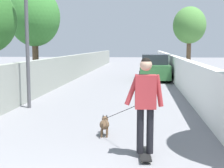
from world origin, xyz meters
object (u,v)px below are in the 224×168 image
(skateboard, at_px, (145,154))
(person_skateboarder, at_px, (146,98))
(tree_right_near, at_px, (189,26))
(car_near, at_px, (154,68))
(lamp_post, at_px, (26,14))
(dog, at_px, (105,124))
(tree_left_mid, at_px, (34,17))

(skateboard, distance_m, person_skateboarder, 1.05)
(skateboard, bearing_deg, tree_right_near, -10.52)
(tree_right_near, xyz_separation_m, car_near, (-2.38, 2.36, -2.67))
(skateboard, bearing_deg, lamp_post, 41.32)
(person_skateboarder, bearing_deg, skateboard, -18.43)
(lamp_post, relative_size, car_near, 1.04)
(skateboard, height_order, dog, dog)
(tree_right_near, bearing_deg, tree_left_mid, 125.07)
(skateboard, xyz_separation_m, car_near, (13.67, -0.62, 0.65))
(person_skateboarder, bearing_deg, dog, 34.32)
(person_skateboarder, bearing_deg, car_near, -2.61)
(lamp_post, bearing_deg, skateboard, -138.68)
(person_skateboarder, xyz_separation_m, dog, (1.34, 0.91, -0.85))
(tree_right_near, xyz_separation_m, person_skateboarder, (-16.06, 2.98, -2.26))
(skateboard, xyz_separation_m, dog, (1.34, 0.91, 0.21))
(tree_right_near, bearing_deg, car_near, 135.30)
(skateboard, relative_size, car_near, 0.19)
(tree_left_mid, height_order, dog, tree_left_mid)
(tree_left_mid, xyz_separation_m, person_skateboarder, (-10.06, -5.56, -2.36))
(tree_left_mid, bearing_deg, dog, -151.93)
(skateboard, distance_m, dog, 1.64)
(lamp_post, height_order, car_near, lamp_post)
(tree_right_near, bearing_deg, lamp_post, 149.81)
(tree_left_mid, bearing_deg, skateboard, -151.05)
(lamp_post, bearing_deg, car_near, -25.52)
(tree_right_near, xyz_separation_m, tree_left_mid, (-6.00, 8.55, 0.10))
(dog, bearing_deg, person_skateboarder, -145.68)
(tree_right_near, xyz_separation_m, lamp_post, (-11.71, 6.81, -0.29))
(lamp_post, bearing_deg, dog, -135.97)
(tree_right_near, xyz_separation_m, dog, (-14.72, 3.90, -3.11))
(lamp_post, distance_m, skateboard, 6.54)
(lamp_post, distance_m, car_near, 10.60)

